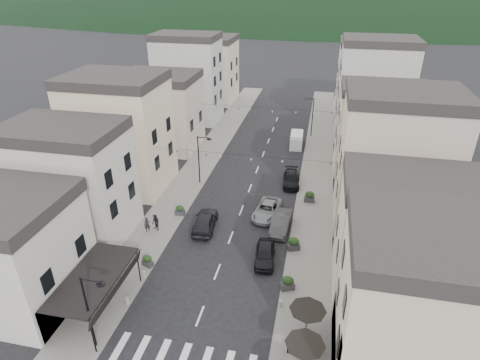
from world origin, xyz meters
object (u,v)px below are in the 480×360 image
(parked_car_a, at_px, (265,254))
(parked_car_c, at_px, (267,210))
(delivery_van, at_px, (297,139))
(pedestrian_a, at_px, (147,225))
(parked_car_d, at_px, (291,179))
(pedestrian_b, at_px, (156,223))
(parked_car_b, at_px, (281,223))
(parked_car_e, at_px, (205,221))

(parked_car_a, bearing_deg, parked_car_c, 91.50)
(delivery_van, height_order, pedestrian_a, delivery_van)
(parked_car_d, relative_size, pedestrian_b, 2.78)
(delivery_van, xyz_separation_m, pedestrian_a, (-12.27, -24.69, -0.13))
(parked_car_b, relative_size, pedestrian_a, 3.05)
(parked_car_d, bearing_deg, parked_car_e, -129.24)
(parked_car_e, relative_size, pedestrian_b, 2.95)
(parked_car_b, xyz_separation_m, parked_car_e, (-7.26, -1.37, 0.07))
(parked_car_b, distance_m, parked_car_e, 7.39)
(parked_car_a, distance_m, parked_car_b, 5.12)
(parked_car_c, relative_size, pedestrian_a, 3.23)
(parked_car_d, height_order, pedestrian_b, pedestrian_b)
(delivery_van, bearing_deg, parked_car_a, -93.05)
(pedestrian_a, bearing_deg, parked_car_a, -34.54)
(parked_car_c, relative_size, pedestrian_b, 2.96)
(pedestrian_a, bearing_deg, parked_car_b, -11.17)
(parked_car_d, distance_m, delivery_van, 11.93)
(delivery_van, bearing_deg, parked_car_b, -91.27)
(parked_car_a, relative_size, parked_car_c, 0.84)
(parked_car_c, bearing_deg, parked_car_e, -139.91)
(delivery_van, distance_m, pedestrian_b, 26.90)
(parked_car_c, bearing_deg, pedestrian_b, -146.43)
(parked_car_a, height_order, parked_car_b, parked_car_b)
(parked_car_a, height_order, parked_car_c, parked_car_a)
(parked_car_d, distance_m, pedestrian_b, 17.21)
(parked_car_c, distance_m, parked_car_e, 6.65)
(parked_car_b, xyz_separation_m, parked_car_d, (0.14, 9.61, -0.09))
(parked_car_b, height_order, pedestrian_a, pedestrian_a)
(parked_car_c, distance_m, parked_car_d, 7.62)
(delivery_van, distance_m, pedestrian_a, 27.57)
(parked_car_b, relative_size, pedestrian_b, 2.79)
(parked_car_a, relative_size, delivery_van, 0.96)
(parked_car_b, bearing_deg, parked_car_a, -96.48)
(parked_car_b, bearing_deg, parked_car_e, -167.20)
(parked_car_a, bearing_deg, parked_car_b, 75.91)
(parked_car_e, bearing_deg, pedestrian_a, 13.86)
(parked_car_c, distance_m, pedestrian_a, 12.12)
(pedestrian_a, height_order, pedestrian_b, pedestrian_b)
(parked_car_c, height_order, parked_car_d, parked_car_c)
(delivery_van, height_order, pedestrian_b, delivery_van)
(delivery_van, bearing_deg, parked_car_e, -108.95)
(parked_car_a, height_order, delivery_van, delivery_van)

